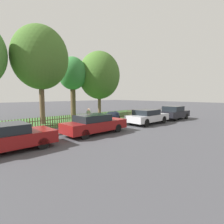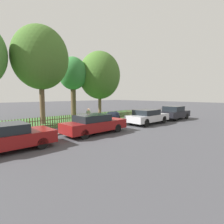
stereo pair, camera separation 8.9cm
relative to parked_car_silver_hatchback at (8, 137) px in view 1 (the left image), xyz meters
The scene contains 13 objects.
ground_plane 6.46m from the parked_car_silver_hatchback, 12.34° to the left, with size 120.00×120.00×0.00m, color #424247.
kerb_stone 6.48m from the parked_car_silver_hatchback, 13.21° to the left, with size 28.91×0.20×0.12m, color gray.
grass_strip 9.94m from the parked_car_silver_hatchback, 50.71° to the left, with size 28.91×7.48×0.01m, color #3D7033.
park_fence 7.42m from the parked_car_silver_hatchback, 32.15° to the left, with size 28.91×0.05×0.96m.
parked_car_silver_hatchback is the anchor object (origin of this frame).
parked_car_black_saloon 5.20m from the parked_car_silver_hatchback, ahead, with size 4.56×1.80×1.31m.
parked_car_navy_estate 11.15m from the parked_car_silver_hatchback, ahead, with size 4.40×1.83×1.31m.
parked_car_red_compact 15.78m from the parked_car_silver_hatchback, ahead, with size 3.75×1.84×1.43m.
covered_motorcycle 10.04m from the parked_car_silver_hatchback, 17.95° to the left, with size 1.96×0.95×1.03m.
tree_behind_motorcycle 9.49m from the parked_car_silver_hatchback, 57.81° to the left, with size 4.83×4.83×8.66m.
tree_mid_park 14.06m from the parked_car_silver_hatchback, 46.70° to the left, with size 3.41×3.41×7.17m.
tree_far_left 16.05m from the parked_car_silver_hatchback, 35.18° to the left, with size 5.33×5.33×8.23m.
pedestrian_near_fence 6.39m from the parked_car_silver_hatchback, 18.98° to the left, with size 0.36×0.32×1.57m.
Camera 1 is at (-8.13, -10.50, 2.60)m, focal length 28.00 mm.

